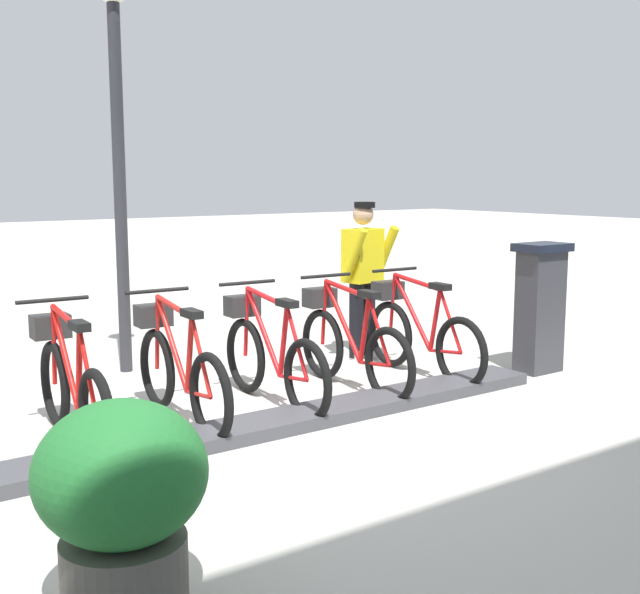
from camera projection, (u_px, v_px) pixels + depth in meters
ground_plane at (288, 427)px, 6.21m from camera, size 60.00×60.00×0.00m
dock_rail_base at (288, 421)px, 6.20m from camera, size 0.44×5.05×0.10m
payment_kiosk at (540, 305)px, 7.88m from camera, size 0.36×0.52×1.28m
bike_docked_0 at (419, 332)px, 7.76m from camera, size 1.72×0.54×1.02m
bike_docked_1 at (349, 343)px, 7.27m from camera, size 1.72×0.54×1.02m
bike_docked_2 at (270, 355)px, 6.78m from camera, size 1.72×0.54×1.02m
bike_docked_3 at (178, 368)px, 6.29m from camera, size 1.72×0.54×1.02m
bike_docked_4 at (71, 385)px, 5.81m from camera, size 1.72×0.54×1.02m
worker_near_rack at (363, 274)px, 8.44m from camera, size 0.50×0.67×1.66m
lamp_post at (117, 113)px, 7.61m from camera, size 0.32×0.32×3.84m
planter_bush at (122, 497)px, 3.49m from camera, size 0.76×0.76×0.97m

